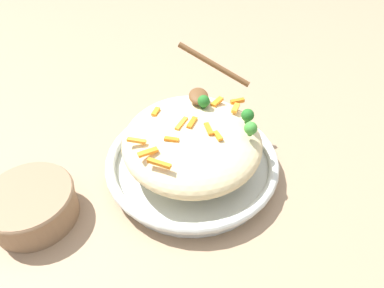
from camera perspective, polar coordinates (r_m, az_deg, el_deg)
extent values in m
plane|color=#9E7F60|center=(0.75, 0.00, -4.52)|extent=(2.40, 2.40, 0.00)
cylinder|color=silver|center=(0.74, 0.00, -3.84)|extent=(0.33, 0.33, 0.03)
torus|color=silver|center=(0.72, 0.00, -2.56)|extent=(0.36, 0.36, 0.02)
torus|color=black|center=(0.72, 0.00, -2.32)|extent=(0.35, 0.35, 0.00)
ellipsoid|color=beige|center=(0.68, 0.00, 0.46)|extent=(0.29, 0.28, 0.09)
cube|color=orange|center=(0.63, 4.31, 1.35)|extent=(0.03, 0.02, 0.01)
cube|color=orange|center=(0.71, 7.25, 5.94)|extent=(0.03, 0.02, 0.01)
cube|color=orange|center=(0.64, 2.77, 2.46)|extent=(0.03, 0.02, 0.01)
cube|color=orange|center=(0.62, -3.41, 0.78)|extent=(0.02, 0.03, 0.01)
cube|color=orange|center=(0.65, 0.00, 3.36)|extent=(0.03, 0.02, 0.01)
cube|color=orange|center=(0.70, -6.03, 5.38)|extent=(0.03, 0.02, 0.01)
cube|color=orange|center=(0.63, -9.18, 0.56)|extent=(0.02, 0.04, 0.01)
cube|color=orange|center=(0.59, -5.47, -3.21)|extent=(0.03, 0.04, 0.01)
cube|color=orange|center=(0.61, -7.33, -1.35)|extent=(0.02, 0.04, 0.01)
cube|color=orange|center=(0.72, 4.17, 6.98)|extent=(0.03, 0.03, 0.01)
cube|color=orange|center=(0.72, 7.54, 7.07)|extent=(0.02, 0.03, 0.01)
cube|color=orange|center=(0.65, -1.76, 3.18)|extent=(0.04, 0.03, 0.01)
cylinder|color=#205B1C|center=(0.67, 9.09, 3.83)|extent=(0.01, 0.01, 0.01)
sphere|color=#236B23|center=(0.66, 9.22, 4.75)|extent=(0.03, 0.03, 0.03)
cylinder|color=#377928|center=(0.65, 9.58, 1.76)|extent=(0.01, 0.01, 0.01)
sphere|color=#3D8E33|center=(0.64, 9.71, 2.61)|extent=(0.02, 0.02, 0.02)
cylinder|color=#205B1C|center=(0.70, 1.92, 6.20)|extent=(0.01, 0.01, 0.01)
sphere|color=#236B23|center=(0.69, 1.95, 7.11)|extent=(0.03, 0.03, 0.03)
ellipsoid|color=brown|center=(0.71, 1.08, 7.97)|extent=(0.06, 0.04, 0.02)
cylinder|color=brown|center=(0.76, 3.64, 13.02)|extent=(0.09, 0.15, 0.07)
cylinder|color=#8C6B4C|center=(0.71, -25.01, -9.19)|extent=(0.16, 0.16, 0.07)
torus|color=#8C6B4C|center=(0.69, -25.67, -7.75)|extent=(0.16, 0.16, 0.01)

